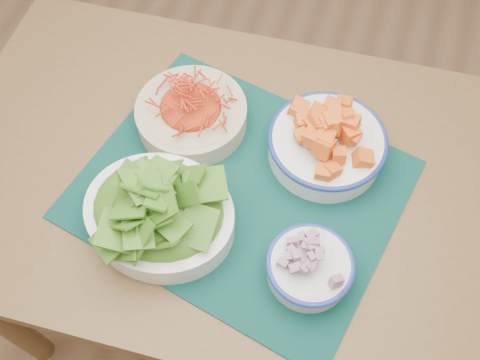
# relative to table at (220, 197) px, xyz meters

# --- Properties ---
(ground) EXTENTS (4.00, 4.00, 0.00)m
(ground) POSITION_rel_table_xyz_m (0.02, 0.21, -0.64)
(ground) COLOR #A77750
(ground) RESTS_ON ground
(table) EXTENTS (1.12, 0.79, 0.75)m
(table) POSITION_rel_table_xyz_m (0.00, 0.00, 0.00)
(table) COLOR brown
(table) RESTS_ON ground
(placemat) EXTENTS (0.64, 0.56, 0.00)m
(placemat) POSITION_rel_table_xyz_m (0.05, -0.03, 0.12)
(placemat) COLOR black
(placemat) RESTS_ON table
(carrot_bowl) EXTENTS (0.23, 0.23, 0.08)m
(carrot_bowl) POSITION_rel_table_xyz_m (-0.08, 0.08, 0.15)
(carrot_bowl) COLOR beige
(carrot_bowl) RESTS_ON placemat
(squash_bowl) EXTENTS (0.28, 0.28, 0.10)m
(squash_bowl) POSITION_rel_table_xyz_m (0.18, 0.09, 0.16)
(squash_bowl) COLOR white
(squash_bowl) RESTS_ON placemat
(lettuce_bowl) EXTENTS (0.27, 0.23, 0.13)m
(lettuce_bowl) POSITION_rel_table_xyz_m (-0.05, -0.14, 0.18)
(lettuce_bowl) COLOR white
(lettuce_bowl) RESTS_ON placemat
(onion_bowl) EXTENTS (0.17, 0.17, 0.07)m
(onion_bowl) POSITION_rel_table_xyz_m (0.21, -0.15, 0.15)
(onion_bowl) COLOR silver
(onion_bowl) RESTS_ON placemat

